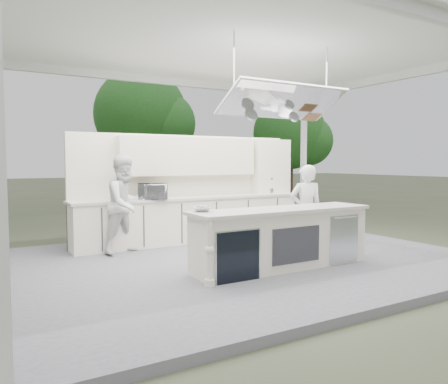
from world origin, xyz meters
TOP-DOWN VIEW (x-y plane):
  - ground at (0.00, 0.00)m, footprint 90.00×90.00m
  - stage_deck at (0.00, 0.00)m, footprint 8.00×6.00m
  - tent at (0.00, -0.01)m, footprint 8.20×6.20m
  - demo_island at (0.18, -0.91)m, footprint 3.10×0.79m
  - back_counter at (0.00, 1.90)m, footprint 5.08×0.72m
  - back_wall_unit at (0.44, 2.11)m, footprint 5.05×0.48m
  - tree_cluster at (-0.16, 9.77)m, footprint 19.55×9.40m
  - head_chef at (1.23, -0.28)m, footprint 0.70×0.58m
  - sous_chef at (-1.58, 1.46)m, footprint 1.09×0.99m
  - toaster_oven at (-0.97, 1.70)m, footprint 0.65×0.54m
  - bowl_large at (-1.10, -0.65)m, footprint 0.36×0.36m
  - bowl_small at (-1.10, -0.65)m, footprint 0.24×0.24m

SIDE VIEW (x-z plane):
  - ground at x=0.00m, z-range 0.00..0.00m
  - stage_deck at x=0.00m, z-range 0.00..0.12m
  - demo_island at x=0.18m, z-range 0.12..1.07m
  - back_counter at x=0.00m, z-range 0.12..1.07m
  - head_chef at x=1.23m, z-range 0.12..1.75m
  - sous_chef at x=-1.58m, z-range 0.12..1.93m
  - bowl_small at x=-1.10m, z-range 1.07..1.14m
  - bowl_large at x=-1.10m, z-range 1.07..1.14m
  - toaster_oven at x=-0.97m, z-range 1.07..1.38m
  - back_wall_unit at x=0.44m, z-range 0.45..2.70m
  - tree_cluster at x=-0.16m, z-range 0.36..6.21m
  - tent at x=0.00m, z-range 1.78..5.64m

